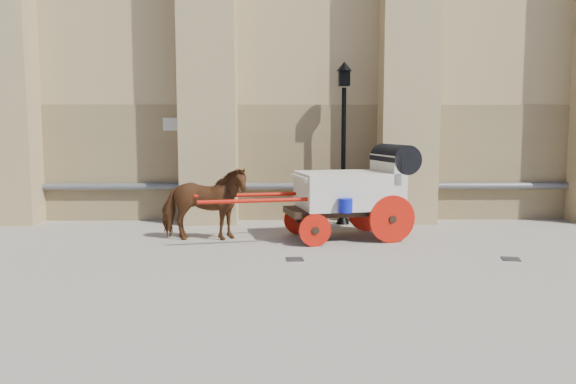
{
  "coord_description": "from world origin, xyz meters",
  "views": [
    {
      "loc": [
        0.72,
        -10.56,
        2.39
      ],
      "look_at": [
        0.95,
        1.42,
        1.03
      ],
      "focal_mm": 35.0,
      "sensor_mm": 36.0,
      "label": 1
    }
  ],
  "objects": [
    {
      "name": "drain_grate_near",
      "position": [
        1.03,
        -0.48,
        0.01
      ],
      "size": [
        0.34,
        0.34,
        0.01
      ],
      "primitive_type": "cube",
      "rotation": [
        0.0,
        0.0,
        0.07
      ],
      "color": "black",
      "rests_on": "ground"
    },
    {
      "name": "carriage",
      "position": [
        2.42,
        1.56,
        1.1
      ],
      "size": [
        4.83,
        2.18,
        2.05
      ],
      "rotation": [
        0.0,
        0.0,
        0.21
      ],
      "color": "black",
      "rests_on": "ground"
    },
    {
      "name": "horse",
      "position": [
        -0.85,
        1.33,
        0.79
      ],
      "size": [
        0.87,
        1.88,
        1.58
      ],
      "primitive_type": "imported",
      "rotation": [
        0.0,
        0.0,
        1.56
      ],
      "color": "#592F1B",
      "rests_on": "ground"
    },
    {
      "name": "drain_grate_far",
      "position": [
        5.01,
        -0.54,
        0.01
      ],
      "size": [
        0.39,
        0.39,
        0.01
      ],
      "primitive_type": "cube",
      "rotation": [
        0.0,
        0.0,
        -0.25
      ],
      "color": "black",
      "rests_on": "ground"
    },
    {
      "name": "street_lamp",
      "position": [
        2.36,
        3.39,
        2.15
      ],
      "size": [
        0.38,
        0.38,
        4.02
      ],
      "color": "black",
      "rests_on": "ground"
    },
    {
      "name": "ground",
      "position": [
        0.0,
        0.0,
        0.0
      ],
      "size": [
        90.0,
        90.0,
        0.0
      ],
      "primitive_type": "plane",
      "color": "gray",
      "rests_on": "ground"
    }
  ]
}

